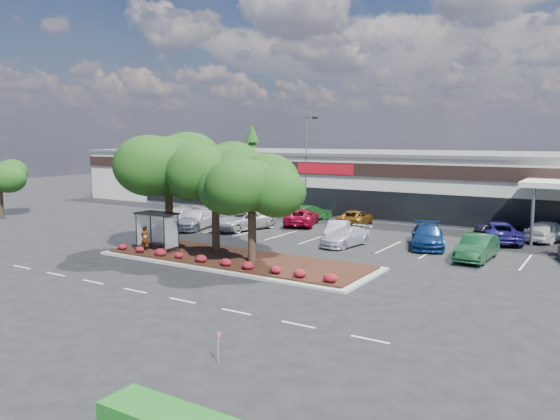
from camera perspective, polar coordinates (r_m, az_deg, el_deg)
The scene contains 28 objects.
ground at distance 30.25m, azimuth -6.17°, elevation -7.28°, with size 160.00×160.00×0.00m, color black.
retail_store at distance 59.83m, azimuth 14.35°, elevation 2.92°, with size 80.40×25.20×6.25m.
landscape_island at distance 34.48m, azimuth -4.68°, elevation -5.20°, with size 18.00×6.00×0.26m.
lane_markings at distance 38.82m, azimuth 3.23°, elevation -3.93°, with size 33.12×20.06×0.01m.
shrub_row at distance 32.78m, azimuth -6.88°, elevation -5.21°, with size 17.00×0.80×0.50m, color maroon, non-canonical shape.
bus_shelter at distance 36.84m, azimuth -12.58°, elevation -1.09°, with size 2.75×1.55×2.59m.
island_tree_west at distance 38.06m, azimuth -11.56°, elevation 2.09°, with size 7.20×7.20×7.89m, color #0F3B0E, non-canonical shape.
island_tree_mid at distance 36.32m, azimuth -6.78°, elevation 1.48°, with size 6.60×6.60×7.32m, color #0F3B0E, non-canonical shape.
island_tree_east at distance 32.79m, azimuth -2.95°, elevation 0.16°, with size 5.80×5.80×6.50m, color #0F3B0E, non-canonical shape.
tree_west_far at distance 60.83m, azimuth -27.23°, elevation 2.06°, with size 4.80×4.80×5.61m, color #0F3B0E, non-canonical shape.
conifer_north_west at distance 84.13m, azimuth -2.93°, elevation 5.66°, with size 4.40×4.40×10.00m, color #0F3B0E.
person_waiting at distance 37.43m, azimuth -13.92°, elevation -2.89°, with size 0.60×0.39×1.65m, color #594C47.
light_pole at distance 53.84m, azimuth 2.83°, elevation 3.96°, with size 1.43×0.56×9.86m.
survey_stake at distance 19.39m, azimuth -6.46°, elevation -13.68°, with size 0.07×0.14×1.10m.
car_0 at distance 49.87m, azimuth -10.65°, elevation -0.65°, with size 2.06×5.06×1.47m, color #B3B3B3.
car_1 at distance 47.24m, azimuth -8.78°, elevation -1.01°, with size 2.16×5.33×1.55m, color silver.
car_2 at distance 46.30m, azimuth -3.83°, elevation -1.07°, with size 2.66×5.78×1.61m, color #B2B2B2.
car_3 at distance 42.21m, azimuth 6.03°, elevation -2.09°, with size 1.46×4.17×1.37m, color #B6BCC2.
car_4 at distance 39.57m, azimuth 6.91°, elevation -2.79°, with size 1.86×4.57×1.33m, color silver.
car_5 at distance 40.21m, azimuth 15.17°, elevation -2.64°, with size 2.23×5.49×1.59m, color navy.
car_6 at distance 36.92m, azimuth 19.90°, elevation -3.70°, with size 1.72×4.93×1.62m, color #174524.
car_9 at distance 51.26m, azimuth -3.71°, elevation -0.27°, with size 1.64×4.72×1.55m, color #57565D.
car_10 at distance 48.53m, azimuth 2.30°, elevation -0.73°, with size 2.48×5.37×1.49m, color maroon.
car_11 at distance 51.58m, azimuth 3.10°, elevation -0.28°, with size 1.53×4.37×1.44m, color #154419.
car_12 at distance 48.66m, azimuth 7.85°, elevation -0.83°, with size 2.32×5.04×1.40m, color brown.
car_14 at distance 43.69m, azimuth 21.78°, elevation -2.15°, with size 2.58×5.60×1.56m, color navy.
car_15 at distance 44.84m, azimuth 21.89°, elevation -1.99°, with size 2.38×5.17×1.44m, color black.
car_16 at distance 45.54m, azimuth 26.17°, elevation -1.96°, with size 1.92×4.78×1.63m, color white.
Camera 1 is at (18.14, -22.94, 7.70)m, focal length 35.00 mm.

